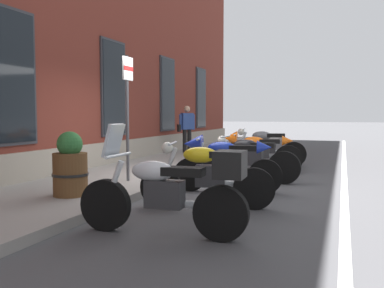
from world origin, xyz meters
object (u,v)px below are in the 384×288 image
object	(u,v)px
motorcycle_yellow_naked	(206,176)
barrel_planter	(70,167)
pedestrian_blue_top	(187,127)
motorcycle_silver_touring	(170,190)
parking_sign	(128,100)
motorcycle_blue_sport	(223,161)
motorcycle_grey_naked	(265,148)
motorcycle_orange_sport	(255,150)
motorcycle_black_naked	(249,159)

from	to	relation	value
motorcycle_yellow_naked	barrel_planter	xyz separation A→B (m)	(-0.45, 2.09, 0.10)
motorcycle_yellow_naked	pedestrian_blue_top	world-z (taller)	pedestrian_blue_top
motorcycle_silver_touring	parking_sign	distance (m)	3.59
pedestrian_blue_top	motorcycle_blue_sport	bearing A→B (deg)	-153.81
motorcycle_grey_naked	parking_sign	size ratio (longest dim) A/B	0.91
motorcycle_silver_touring	motorcycle_grey_naked	xyz separation A→B (m)	(7.09, 0.15, -0.05)
motorcycle_orange_sport	motorcycle_black_naked	bearing A→B (deg)	-173.42
pedestrian_blue_top	barrel_planter	world-z (taller)	pedestrian_blue_top
motorcycle_blue_sport	pedestrian_blue_top	world-z (taller)	pedestrian_blue_top
motorcycle_silver_touring	motorcycle_yellow_naked	size ratio (longest dim) A/B	1.03
motorcycle_orange_sport	pedestrian_blue_top	size ratio (longest dim) A/B	1.36
motorcycle_orange_sport	parking_sign	world-z (taller)	parking_sign
motorcycle_black_naked	barrel_planter	distance (m)	3.80
motorcycle_orange_sport	parking_sign	xyz separation A→B (m)	(-2.93, 1.87, 1.14)
motorcycle_yellow_naked	motorcycle_grey_naked	xyz separation A→B (m)	(5.53, 0.08, 0.01)
motorcycle_black_naked	parking_sign	bearing A→B (deg)	125.72
motorcycle_grey_naked	pedestrian_blue_top	world-z (taller)	pedestrian_blue_top
motorcycle_orange_sport	barrel_planter	world-z (taller)	barrel_planter
motorcycle_silver_touring	barrel_planter	world-z (taller)	motorcycle_silver_touring
motorcycle_orange_sport	motorcycle_yellow_naked	bearing A→B (deg)	-178.97
barrel_planter	motorcycle_black_naked	bearing A→B (deg)	-35.19
pedestrian_blue_top	barrel_planter	distance (m)	7.73
motorcycle_silver_touring	parking_sign	world-z (taller)	parking_sign
motorcycle_yellow_naked	motorcycle_orange_sport	distance (m)	4.12
motorcycle_yellow_naked	barrel_planter	distance (m)	2.14
parking_sign	motorcycle_yellow_naked	bearing A→B (deg)	-121.34
motorcycle_silver_touring	motorcycle_black_naked	world-z (taller)	motorcycle_silver_touring
motorcycle_orange_sport	barrel_planter	distance (m)	4.99
motorcycle_grey_naked	motorcycle_orange_sport	bearing A→B (deg)	-179.59
motorcycle_blue_sport	motorcycle_black_naked	world-z (taller)	motorcycle_blue_sport
parking_sign	barrel_planter	size ratio (longest dim) A/B	2.36
parking_sign	motorcycle_silver_touring	bearing A→B (deg)	-143.66
motorcycle_black_naked	barrel_planter	bearing A→B (deg)	144.81
motorcycle_black_naked	pedestrian_blue_top	bearing A→B (deg)	34.04
pedestrian_blue_top	parking_sign	world-z (taller)	parking_sign
motorcycle_orange_sport	motorcycle_grey_naked	size ratio (longest dim) A/B	0.97
parking_sign	motorcycle_orange_sport	bearing A→B (deg)	-32.63
motorcycle_black_naked	barrel_planter	xyz separation A→B (m)	(-3.10, 2.19, 0.10)
motorcycle_grey_naked	pedestrian_blue_top	bearing A→B (deg)	59.87
motorcycle_blue_sport	barrel_planter	world-z (taller)	barrel_planter
motorcycle_orange_sport	pedestrian_blue_top	bearing A→B (deg)	43.20
motorcycle_yellow_naked	motorcycle_grey_naked	bearing A→B (deg)	0.87
motorcycle_silver_touring	motorcycle_grey_naked	bearing A→B (deg)	1.23
motorcycle_yellow_naked	motorcycle_blue_sport	size ratio (longest dim) A/B	1.02
motorcycle_yellow_naked	motorcycle_blue_sport	distance (m)	1.37
motorcycle_yellow_naked	motorcycle_silver_touring	bearing A→B (deg)	-177.48
motorcycle_yellow_naked	parking_sign	world-z (taller)	parking_sign
pedestrian_blue_top	motorcycle_grey_naked	bearing A→B (deg)	-120.13
motorcycle_black_naked	motorcycle_blue_sport	bearing A→B (deg)	171.19
motorcycle_silver_touring	motorcycle_orange_sport	size ratio (longest dim) A/B	0.98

